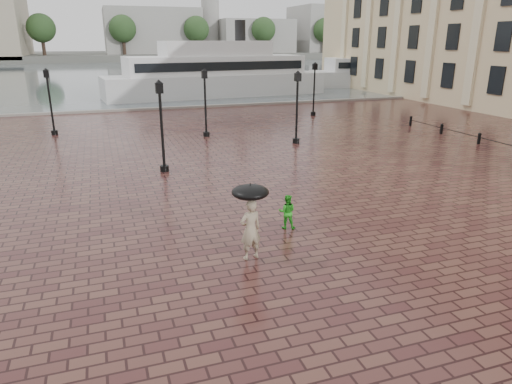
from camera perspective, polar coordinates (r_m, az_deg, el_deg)
ground at (r=16.62m, az=14.87°, el=-4.61°), size 300.00×300.00×0.00m
harbour_water at (r=105.16m, az=-14.41°, el=14.50°), size 240.00×240.00×0.00m
quay_edge at (r=45.90m, az=-7.69°, el=10.40°), size 80.00×0.60×0.30m
far_shore at (r=172.91m, az=-16.50°, el=16.02°), size 300.00×60.00×2.00m
distant_skyline at (r=172.30m, az=0.56°, el=19.54°), size 102.50×22.00×33.00m
far_trees at (r=150.89m, az=-16.34°, el=18.98°), size 188.00×8.00×13.50m
street_lamps at (r=31.30m, az=-5.46°, el=11.05°), size 21.44×14.44×4.40m
adult_pedestrian at (r=13.70m, az=-0.70°, el=-4.74°), size 0.76×0.57×1.89m
child_pedestrian at (r=16.03m, az=3.90°, el=-2.47°), size 0.74×0.67×1.24m
ferry_near at (r=55.48m, az=-4.99°, el=14.53°), size 26.42×8.71×8.51m
ferry_far at (r=70.49m, az=16.18°, el=14.43°), size 22.72×8.29×7.28m
umbrella at (r=13.27m, az=-0.72°, el=-0.02°), size 1.10×1.10×1.20m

